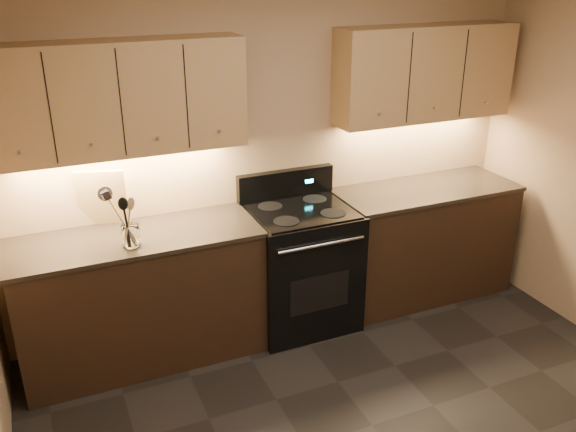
% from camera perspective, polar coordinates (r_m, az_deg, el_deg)
% --- Properties ---
extents(wall_back, '(4.00, 0.04, 2.60)m').
position_cam_1_polar(wall_back, '(4.51, -1.38, 6.24)').
color(wall_back, tan).
rests_on(wall_back, ground).
extents(counter_left, '(1.62, 0.62, 0.93)m').
position_cam_1_polar(counter_left, '(4.31, -13.53, -7.42)').
color(counter_left, black).
rests_on(counter_left, ground).
extents(counter_right, '(1.46, 0.62, 0.93)m').
position_cam_1_polar(counter_right, '(5.11, 12.39, -2.28)').
color(counter_right, black).
rests_on(counter_right, ground).
extents(stove, '(0.76, 0.68, 1.14)m').
position_cam_1_polar(stove, '(4.58, 1.16, -4.61)').
color(stove, black).
rests_on(stove, ground).
extents(upper_cab_left, '(1.60, 0.30, 0.70)m').
position_cam_1_polar(upper_cab_left, '(3.97, -15.73, 10.54)').
color(upper_cab_left, '#AE7B57').
rests_on(upper_cab_left, wall_back).
extents(upper_cab_right, '(1.44, 0.30, 0.70)m').
position_cam_1_polar(upper_cab_right, '(4.83, 12.71, 12.92)').
color(upper_cab_right, '#AE7B57').
rests_on(upper_cab_right, wall_back).
extents(outlet_plate, '(0.08, 0.01, 0.12)m').
position_cam_1_polar(outlet_plate, '(4.27, -17.69, 1.62)').
color(outlet_plate, '#B2B5BA').
rests_on(outlet_plate, wall_back).
extents(utensil_crock, '(0.13, 0.13, 0.14)m').
position_cam_1_polar(utensil_crock, '(3.93, -14.47, -1.88)').
color(utensil_crock, white).
rests_on(utensil_crock, counter_left).
extents(cutting_board, '(0.33, 0.18, 0.40)m').
position_cam_1_polar(cutting_board, '(4.24, -16.97, 1.64)').
color(cutting_board, tan).
rests_on(cutting_board, counter_left).
extents(wooden_spoon, '(0.13, 0.09, 0.31)m').
position_cam_1_polar(wooden_spoon, '(3.87, -15.16, -0.66)').
color(wooden_spoon, tan).
rests_on(wooden_spoon, utensil_crock).
extents(black_spoon, '(0.09, 0.10, 0.33)m').
position_cam_1_polar(black_spoon, '(3.90, -14.76, -0.34)').
color(black_spoon, black).
rests_on(black_spoon, utensil_crock).
extents(steel_spatula, '(0.23, 0.10, 0.40)m').
position_cam_1_polar(steel_spatula, '(3.89, -14.46, 0.26)').
color(steel_spatula, silver).
rests_on(steel_spatula, utensil_crock).
extents(steel_skimmer, '(0.25, 0.15, 0.41)m').
position_cam_1_polar(steel_skimmer, '(3.87, -14.22, 0.16)').
color(steel_skimmer, silver).
rests_on(steel_skimmer, utensil_crock).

